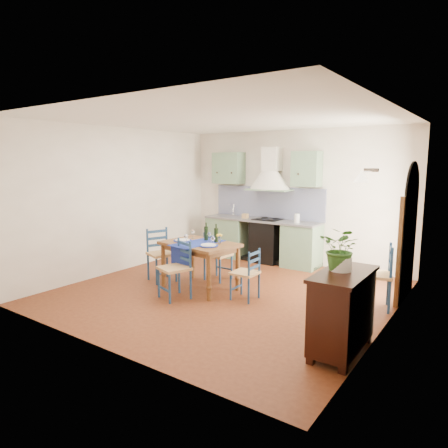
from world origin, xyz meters
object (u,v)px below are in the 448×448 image
(sideboard, at_px, (342,309))
(potted_plant, at_px, (341,249))
(dining_table, at_px, (200,248))
(chair_near, at_px, (176,269))

(sideboard, bearing_deg, potted_plant, 138.56)
(sideboard, bearing_deg, dining_table, 161.71)
(chair_near, xyz_separation_m, potted_plant, (2.70, -0.27, 0.70))
(dining_table, relative_size, potted_plant, 2.71)
(dining_table, height_order, sideboard, dining_table)
(dining_table, distance_m, potted_plant, 2.87)
(potted_plant, bearing_deg, chair_near, 174.29)
(sideboard, distance_m, potted_plant, 0.68)
(potted_plant, bearing_deg, dining_table, 162.26)
(dining_table, xyz_separation_m, chair_near, (-0.00, -0.59, -0.22))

